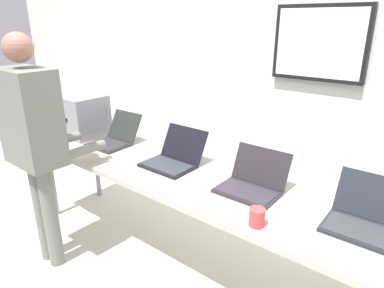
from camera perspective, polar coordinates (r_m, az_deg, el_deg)
ground at (r=2.86m, az=-2.03°, el=-18.98°), size 8.00×8.00×0.04m
back_wall at (r=3.19m, az=11.42°, el=10.24°), size 8.00×0.11×2.49m
workbench at (r=2.46m, az=-2.24°, el=-5.77°), size 2.93×0.70×0.76m
equipment_box at (r=3.32m, az=-17.77°, el=4.53°), size 0.37×0.37×0.38m
laptop_station_0 at (r=3.05m, az=-12.88°, el=1.08°), size 0.34×0.41×0.25m
laptop_station_1 at (r=2.55m, az=-3.09°, el=-2.21°), size 0.38×0.39×0.25m
laptop_station_2 at (r=2.20m, az=10.07°, el=-6.31°), size 0.38×0.35×0.25m
laptop_station_3 at (r=2.02m, az=27.21°, el=-10.98°), size 0.38×0.36×0.25m
person at (r=2.58m, az=-24.99°, el=1.49°), size 0.44×0.58×1.71m
coffee_mug at (r=1.86m, az=10.84°, el=-11.98°), size 0.09×0.09×0.10m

